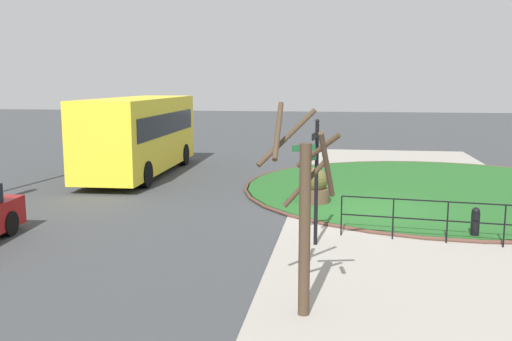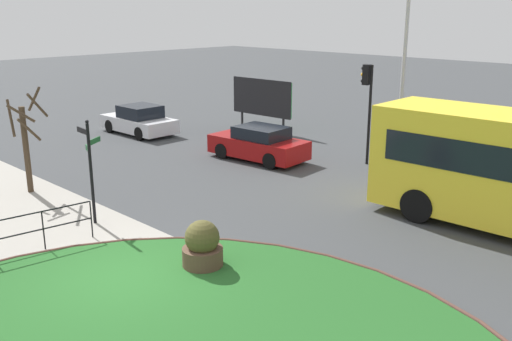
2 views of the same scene
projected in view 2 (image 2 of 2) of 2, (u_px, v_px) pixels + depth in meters
name	position (u px, v px, depth m)	size (l,w,h in m)	color
ground	(127.00, 281.00, 13.01)	(120.00, 120.00, 0.00)	#3D3F42
sidewalk_paving	(50.00, 310.00, 11.75)	(32.00, 8.33, 0.02)	#9E998E
signpost_directional	(90.00, 163.00, 16.08)	(0.75, 0.61, 3.04)	black
car_near_lane	(259.00, 144.00, 23.24)	(4.23, 2.09, 1.40)	maroon
car_far_lane	(139.00, 121.00, 28.11)	(4.13, 1.95, 1.43)	silver
traffic_light_near	(367.00, 92.00, 22.08)	(0.49, 0.31, 3.92)	black
lamppost_tall	(404.00, 58.00, 21.49)	(0.32, 0.32, 7.83)	#B7B7BC
billboard_left	(262.00, 98.00, 28.74)	(3.81, 0.33, 2.60)	black
planter_near_signpost	(202.00, 247.00, 13.47)	(0.97, 0.97, 1.22)	brown
street_tree_bare	(26.00, 139.00, 18.76)	(1.32, 1.41, 3.57)	#423323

